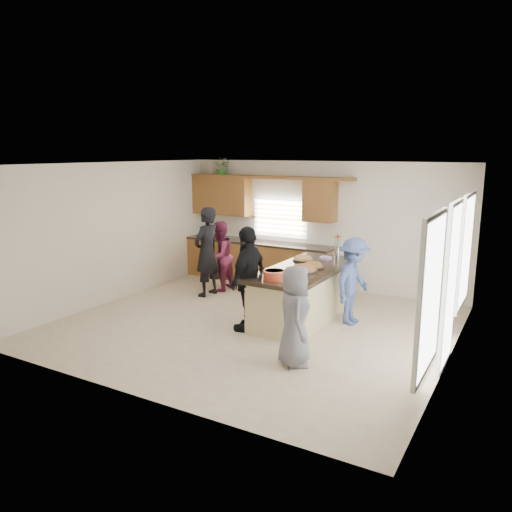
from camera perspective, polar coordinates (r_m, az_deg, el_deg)
The scene contains 18 objects.
floor at distance 8.91m, azimuth -0.31°, elevation -7.85°, with size 6.50×6.50×0.00m, color beige.
room_shell at distance 8.46m, azimuth -0.32°, elevation 4.36°, with size 6.52×6.02×2.81m.
back_cabinetry at distance 11.67m, azimuth 0.13°, elevation 1.55°, with size 4.08×0.66×2.46m.
right_wall_glazing at distance 7.39m, azimuth 21.34°, elevation -2.00°, with size 0.06×4.00×2.25m.
island at distance 9.15m, azimuth 5.50°, elevation -4.39°, with size 1.19×2.72×0.95m.
platter_front at distance 8.77m, azimuth 5.46°, elevation -1.56°, with size 0.50×0.50×0.20m.
platter_mid at distance 9.05m, azimuth 6.53°, elevation -1.16°, with size 0.41×0.41×0.17m.
platter_back at distance 9.61m, azimuth 5.39°, elevation -0.36°, with size 0.41×0.41×0.17m.
salad_bowl at distance 8.16m, azimuth 2.10°, elevation -2.12°, with size 0.37×0.37×0.15m.
clear_cup at distance 7.94m, azimuth 4.76°, elevation -2.79°, with size 0.09×0.09×0.11m, color white.
plate_stack at distance 9.79m, azimuth 7.98°, elevation -0.22°, with size 0.24×0.24×0.05m, color #C395D8.
flower_vase at distance 10.00m, azimuth 9.32°, elevation 1.28°, with size 0.14×0.14×0.45m.
potted_plant at distance 12.08m, azimuth -3.81°, elevation 10.08°, with size 0.41×0.36×0.46m, color #37752F.
woman_left_back at distance 10.50m, azimuth -5.65°, elevation 0.47°, with size 0.69×0.45×1.88m, color black.
woman_left_mid at distance 10.87m, azimuth -4.19°, elevation -0.03°, with size 0.75×0.58×1.54m, color maroon.
woman_left_front at distance 8.42m, azimuth -0.84°, elevation -2.62°, with size 1.05×0.44×1.80m, color black.
woman_right_back at distance 8.92m, azimuth 11.05°, elevation -2.85°, with size 1.00×0.58×1.55m, color #3C4F85.
woman_right_front at distance 7.12m, azimuth 4.45°, elevation -6.82°, with size 0.71×0.46×1.46m, color slate.
Camera 1 is at (4.18, -7.27, 3.02)m, focal length 35.00 mm.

